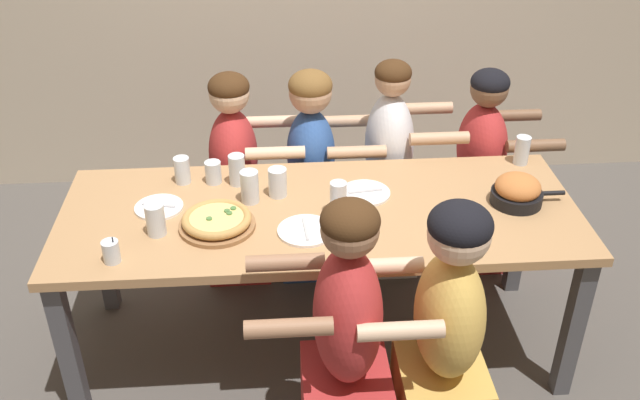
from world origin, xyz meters
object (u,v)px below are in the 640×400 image
at_px(diner_far_midleft, 236,185).
at_px(pizza_board_main, 217,221).
at_px(empty_plate_c, 159,207).
at_px(diner_far_right, 478,179).
at_px(drinking_glass_d, 237,172).
at_px(drinking_glass_i, 446,222).
at_px(drinking_glass_f, 213,174).
at_px(drinking_glass_b, 522,152).
at_px(drinking_glass_c, 278,182).
at_px(diner_far_midright, 388,178).
at_px(skillet_bowl, 518,192).
at_px(diner_far_center, 312,181).
at_px(empty_plate_a, 306,231).
at_px(cocktail_glass_blue, 111,253).
at_px(diner_near_midright, 444,350).
at_px(empty_plate_b, 365,193).
at_px(diner_near_center, 346,355).
at_px(drinking_glass_a, 155,220).
at_px(drinking_glass_g, 250,188).
at_px(drinking_glass_e, 338,200).
at_px(drinking_glass_h, 182,170).

bearing_deg(diner_far_midleft, pizza_board_main, -3.19).
height_order(empty_plate_c, diner_far_right, diner_far_right).
relative_size(drinking_glass_d, drinking_glass_i, 1.15).
bearing_deg(drinking_glass_f, drinking_glass_b, 3.06).
distance_m(drinking_glass_b, drinking_glass_c, 1.15).
distance_m(drinking_glass_c, drinking_glass_f, 0.31).
distance_m(drinking_glass_f, diner_far_right, 1.40).
bearing_deg(diner_far_midright, drinking_glass_d, -62.16).
bearing_deg(diner_far_midleft, skillet_bowl, 62.09).
bearing_deg(drinking_glass_d, diner_far_center, 48.10).
height_order(empty_plate_a, cocktail_glass_blue, cocktail_glass_blue).
xyz_separation_m(skillet_bowl, diner_far_right, (0.04, 0.64, -0.31)).
bearing_deg(diner_near_midright, drinking_glass_c, 36.56).
bearing_deg(empty_plate_b, diner_far_midright, 69.91).
height_order(skillet_bowl, diner_far_right, diner_far_right).
bearing_deg(diner_far_midleft, diner_near_center, 18.45).
relative_size(pizza_board_main, diner_far_midright, 0.27).
bearing_deg(cocktail_glass_blue, diner_far_right, 29.30).
relative_size(empty_plate_a, drinking_glass_f, 2.24).
height_order(drinking_glass_a, drinking_glass_i, drinking_glass_a).
relative_size(diner_near_center, diner_far_midright, 1.02).
bearing_deg(pizza_board_main, drinking_glass_a, -173.03).
bearing_deg(drinking_glass_a, drinking_glass_i, -3.90).
distance_m(cocktail_glass_blue, drinking_glass_c, 0.76).
relative_size(drinking_glass_f, diner_far_center, 0.09).
bearing_deg(empty_plate_b, diner_far_center, 110.91).
xyz_separation_m(skillet_bowl, diner_far_midright, (-0.44, 0.64, -0.29)).
height_order(drinking_glass_g, diner_far_midright, diner_far_midright).
xyz_separation_m(skillet_bowl, drinking_glass_f, (-1.29, 0.27, -0.01)).
bearing_deg(skillet_bowl, diner_far_center, 142.20).
xyz_separation_m(diner_far_midleft, diner_far_midright, (0.77, -0.00, 0.01)).
bearing_deg(diner_near_midright, drinking_glass_i, -10.67).
distance_m(drinking_glass_d, drinking_glass_e, 0.50).
bearing_deg(drinking_glass_h, empty_plate_a, -39.73).
bearing_deg(drinking_glass_a, diner_far_center, 49.15).
distance_m(drinking_glass_a, drinking_glass_g, 0.43).
bearing_deg(diner_far_right, drinking_glass_i, -24.67).
distance_m(empty_plate_b, drinking_glass_d, 0.57).
distance_m(diner_near_center, diner_far_right, 1.52).
distance_m(drinking_glass_e, diner_far_center, 0.74).
distance_m(diner_far_midright, diner_far_center, 0.39).
distance_m(empty_plate_b, diner_near_midright, 0.81).
distance_m(drinking_glass_a, drinking_glass_c, 0.55).
height_order(empty_plate_b, drinking_glass_a, drinking_glass_a).
relative_size(drinking_glass_c, diner_far_right, 0.12).
distance_m(pizza_board_main, diner_far_midleft, 0.78).
xyz_separation_m(empty_plate_c, diner_far_right, (1.54, 0.58, -0.26)).
xyz_separation_m(drinking_glass_d, diner_near_center, (0.39, -0.88, -0.27)).
bearing_deg(skillet_bowl, drinking_glass_e, -177.58).
distance_m(skillet_bowl, drinking_glass_f, 1.31).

